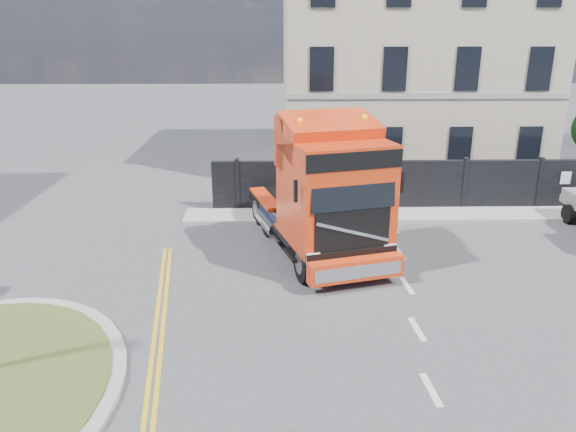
{
  "coord_description": "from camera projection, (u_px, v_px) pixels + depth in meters",
  "views": [
    {
      "loc": [
        -0.45,
        -12.39,
        7.04
      ],
      "look_at": [
        -0.13,
        2.95,
        1.8
      ],
      "focal_mm": 35.0,
      "sensor_mm": 36.0,
      "label": 1
    }
  ],
  "objects": [
    {
      "name": "ground",
      "position": [
        296.0,
        322.0,
        14.01
      ],
      "size": [
        120.0,
        120.0,
        0.0
      ],
      "primitive_type": "plane",
      "color": "#424244",
      "rests_on": "ground"
    },
    {
      "name": "hoarding_fence",
      "position": [
        452.0,
        185.0,
        22.33
      ],
      "size": [
        18.8,
        0.25,
        2.0
      ],
      "color": "black",
      "rests_on": "ground"
    },
    {
      "name": "georgian_building",
      "position": [
        406.0,
        52.0,
        27.87
      ],
      "size": [
        12.3,
        10.3,
        12.8
      ],
      "color": "#B4A28F",
      "rests_on": "ground"
    },
    {
      "name": "pavement_far",
      "position": [
        443.0,
        215.0,
        21.77
      ],
      "size": [
        20.0,
        1.6,
        0.12
      ],
      "primitive_type": "cube",
      "color": "#969690",
      "rests_on": "ground"
    },
    {
      "name": "truck",
      "position": [
        326.0,
        197.0,
        17.37
      ],
      "size": [
        4.63,
        7.87,
        4.44
      ],
      "rotation": [
        0.0,
        0.0,
        0.27
      ],
      "color": "black",
      "rests_on": "ground"
    }
  ]
}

